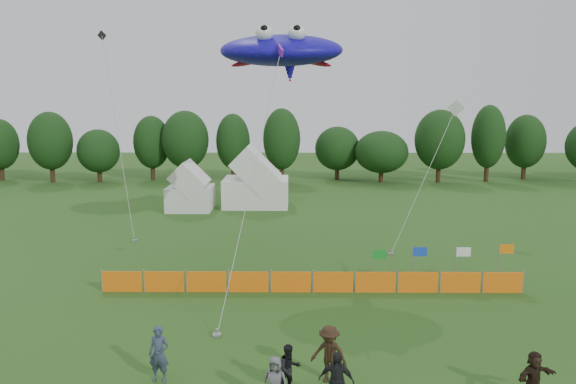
{
  "coord_description": "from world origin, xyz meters",
  "views": [
    {
      "loc": [
        0.18,
        -17.08,
        8.98
      ],
      "look_at": [
        0.0,
        6.0,
        5.2
      ],
      "focal_mm": 35.0,
      "sensor_mm": 36.0,
      "label": 1
    }
  ],
  "objects_px": {
    "spectator_c": "(329,354)",
    "spectator_a": "(159,354)",
    "spectator_e": "(275,382)",
    "spectator_f": "(534,376)",
    "spectator_b": "(289,369)",
    "barrier_fence": "(312,282)",
    "stingray_kite": "(282,52)",
    "tent_right": "(256,183)",
    "tent_left": "(190,190)",
    "spectator_d": "(336,381)"
  },
  "relations": [
    {
      "from": "spectator_b",
      "to": "spectator_c",
      "type": "xyz_separation_m",
      "value": [
        1.27,
        0.65,
        0.17
      ]
    },
    {
      "from": "spectator_c",
      "to": "spectator_a",
      "type": "bearing_deg",
      "value": -156.1
    },
    {
      "from": "tent_right",
      "to": "spectator_e",
      "type": "height_order",
      "value": "tent_right"
    },
    {
      "from": "spectator_a",
      "to": "spectator_d",
      "type": "height_order",
      "value": "spectator_a"
    },
    {
      "from": "barrier_fence",
      "to": "spectator_e",
      "type": "xyz_separation_m",
      "value": [
        -1.43,
        -10.04,
        0.28
      ]
    },
    {
      "from": "spectator_d",
      "to": "spectator_f",
      "type": "relative_size",
      "value": 1.17
    },
    {
      "from": "barrier_fence",
      "to": "spectator_e",
      "type": "height_order",
      "value": "spectator_e"
    },
    {
      "from": "spectator_c",
      "to": "spectator_e",
      "type": "bearing_deg",
      "value": -114.65
    },
    {
      "from": "tent_right",
      "to": "spectator_c",
      "type": "height_order",
      "value": "tent_right"
    },
    {
      "from": "spectator_e",
      "to": "stingray_kite",
      "type": "relative_size",
      "value": 0.08
    },
    {
      "from": "spectator_b",
      "to": "spectator_e",
      "type": "relative_size",
      "value": 1.0
    },
    {
      "from": "spectator_c",
      "to": "spectator_e",
      "type": "xyz_separation_m",
      "value": [
        -1.69,
        -1.49,
        -0.17
      ]
    },
    {
      "from": "tent_right",
      "to": "spectator_b",
      "type": "relative_size",
      "value": 3.6
    },
    {
      "from": "tent_left",
      "to": "spectator_e",
      "type": "distance_m",
      "value": 31.25
    },
    {
      "from": "spectator_b",
      "to": "barrier_fence",
      "type": "bearing_deg",
      "value": 57.78
    },
    {
      "from": "tent_right",
      "to": "spectator_e",
      "type": "xyz_separation_m",
      "value": [
        2.6,
        -31.99,
        -1.21
      ]
    },
    {
      "from": "tent_left",
      "to": "spectator_f",
      "type": "relative_size",
      "value": 2.38
    },
    {
      "from": "tent_right",
      "to": "spectator_f",
      "type": "distance_m",
      "value": 33.26
    },
    {
      "from": "spectator_a",
      "to": "stingray_kite",
      "type": "relative_size",
      "value": 0.1
    },
    {
      "from": "spectator_c",
      "to": "spectator_f",
      "type": "relative_size",
      "value": 1.23
    },
    {
      "from": "spectator_a",
      "to": "spectator_e",
      "type": "xyz_separation_m",
      "value": [
        3.78,
        -1.5,
        -0.15
      ]
    },
    {
      "from": "tent_left",
      "to": "spectator_c",
      "type": "height_order",
      "value": "tent_left"
    },
    {
      "from": "spectator_a",
      "to": "spectator_d",
      "type": "relative_size",
      "value": 1.02
    },
    {
      "from": "tent_left",
      "to": "barrier_fence",
      "type": "relative_size",
      "value": 0.18
    },
    {
      "from": "tent_left",
      "to": "spectator_d",
      "type": "relative_size",
      "value": 2.02
    },
    {
      "from": "spectator_c",
      "to": "spectator_f",
      "type": "xyz_separation_m",
      "value": [
        6.1,
        -1.07,
        -0.18
      ]
    },
    {
      "from": "tent_left",
      "to": "spectator_b",
      "type": "distance_m",
      "value": 30.56
    },
    {
      "from": "spectator_e",
      "to": "spectator_f",
      "type": "relative_size",
      "value": 1.01
    },
    {
      "from": "spectator_c",
      "to": "stingray_kite",
      "type": "distance_m",
      "value": 17.72
    },
    {
      "from": "spectator_e",
      "to": "spectator_f",
      "type": "distance_m",
      "value": 7.81
    },
    {
      "from": "spectator_b",
      "to": "spectator_e",
      "type": "distance_m",
      "value": 0.93
    },
    {
      "from": "spectator_a",
      "to": "spectator_c",
      "type": "xyz_separation_m",
      "value": [
        5.47,
        -0.01,
        0.02
      ]
    },
    {
      "from": "spectator_d",
      "to": "stingray_kite",
      "type": "height_order",
      "value": "stingray_kite"
    },
    {
      "from": "spectator_e",
      "to": "stingray_kite",
      "type": "height_order",
      "value": "stingray_kite"
    },
    {
      "from": "spectator_e",
      "to": "spectator_d",
      "type": "bearing_deg",
      "value": 2.92
    },
    {
      "from": "stingray_kite",
      "to": "tent_right",
      "type": "bearing_deg",
      "value": 98.81
    },
    {
      "from": "spectator_d",
      "to": "spectator_f",
      "type": "bearing_deg",
      "value": 19.92
    },
    {
      "from": "spectator_a",
      "to": "spectator_f",
      "type": "bearing_deg",
      "value": 3.78
    },
    {
      "from": "spectator_c",
      "to": "spectator_f",
      "type": "bearing_deg",
      "value": 14.13
    },
    {
      "from": "spectator_c",
      "to": "spectator_f",
      "type": "height_order",
      "value": "spectator_c"
    },
    {
      "from": "tent_right",
      "to": "spectator_a",
      "type": "relative_size",
      "value": 3.0
    },
    {
      "from": "tent_right",
      "to": "spectator_c",
      "type": "bearing_deg",
      "value": -81.99
    },
    {
      "from": "spectator_c",
      "to": "spectator_b",
      "type": "bearing_deg",
      "value": -128.78
    },
    {
      "from": "barrier_fence",
      "to": "spectator_c",
      "type": "height_order",
      "value": "spectator_c"
    },
    {
      "from": "spectator_b",
      "to": "stingray_kite",
      "type": "xyz_separation_m",
      "value": [
        -0.48,
        14.73,
        10.79
      ]
    },
    {
      "from": "tent_right",
      "to": "spectator_f",
      "type": "xyz_separation_m",
      "value": [
        10.4,
        -31.57,
        -1.21
      ]
    },
    {
      "from": "spectator_d",
      "to": "spectator_a",
      "type": "bearing_deg",
      "value": 177.16
    },
    {
      "from": "spectator_c",
      "to": "spectator_d",
      "type": "xyz_separation_m",
      "value": [
        0.1,
        -1.68,
        -0.04
      ]
    },
    {
      "from": "spectator_f",
      "to": "stingray_kite",
      "type": "bearing_deg",
      "value": 94.05
    },
    {
      "from": "tent_left",
      "to": "spectator_c",
      "type": "xyz_separation_m",
      "value": [
        9.62,
        -28.73,
        -0.69
      ]
    }
  ]
}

